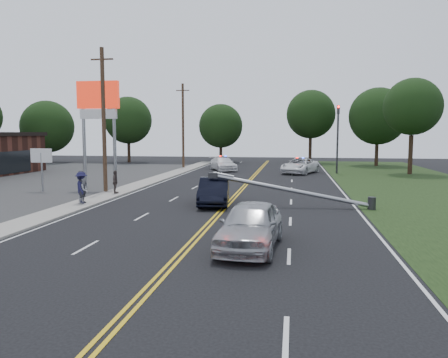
% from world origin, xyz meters
% --- Properties ---
extents(ground, '(120.00, 120.00, 0.00)m').
position_xyz_m(ground, '(0.00, 0.00, 0.00)').
color(ground, black).
rests_on(ground, ground).
extents(sidewalk, '(1.80, 70.00, 0.12)m').
position_xyz_m(sidewalk, '(-8.40, 10.00, 0.06)').
color(sidewalk, gray).
rests_on(sidewalk, ground).
extents(centerline_yellow, '(0.36, 80.00, 0.00)m').
position_xyz_m(centerline_yellow, '(0.00, 10.00, 0.01)').
color(centerline_yellow, gold).
rests_on(centerline_yellow, ground).
extents(pylon_sign, '(3.20, 0.35, 8.00)m').
position_xyz_m(pylon_sign, '(-10.50, 14.00, 6.00)').
color(pylon_sign, gray).
rests_on(pylon_sign, ground).
extents(small_sign, '(1.60, 0.14, 3.10)m').
position_xyz_m(small_sign, '(-14.00, 12.00, 2.33)').
color(small_sign, gray).
rests_on(small_sign, ground).
extents(traffic_signal, '(0.28, 0.41, 7.05)m').
position_xyz_m(traffic_signal, '(8.30, 30.00, 4.21)').
color(traffic_signal, '#2D2D30').
rests_on(traffic_signal, ground).
extents(fallen_streetlight, '(9.36, 0.44, 1.91)m').
position_xyz_m(fallen_streetlight, '(4.19, 8.00, 0.92)').
color(fallen_streetlight, '#2D2D30').
rests_on(fallen_streetlight, ground).
extents(utility_pole_mid, '(1.60, 0.28, 10.00)m').
position_xyz_m(utility_pole_mid, '(-9.20, 12.00, 5.08)').
color(utility_pole_mid, '#382619').
rests_on(utility_pole_mid, ground).
extents(utility_pole_far, '(1.60, 0.28, 10.00)m').
position_xyz_m(utility_pole_far, '(-9.20, 34.00, 5.08)').
color(utility_pole_far, '#382619').
rests_on(utility_pole_far, ground).
extents(tree_4, '(7.35, 7.35, 8.79)m').
position_xyz_m(tree_4, '(-30.76, 40.88, 5.11)').
color(tree_4, black).
rests_on(tree_4, ground).
extents(tree_5, '(6.72, 6.72, 9.39)m').
position_xyz_m(tree_5, '(-19.68, 43.39, 6.03)').
color(tree_5, black).
rests_on(tree_5, ground).
extents(tree_6, '(6.31, 6.31, 8.39)m').
position_xyz_m(tree_6, '(-6.64, 45.90, 5.23)').
color(tree_6, black).
rests_on(tree_6, ground).
extents(tree_7, '(6.79, 6.79, 10.23)m').
position_xyz_m(tree_7, '(6.14, 46.29, 6.83)').
color(tree_7, black).
rests_on(tree_7, ground).
extents(tree_8, '(7.29, 7.29, 10.00)m').
position_xyz_m(tree_8, '(14.39, 41.94, 6.34)').
color(tree_8, black).
rests_on(tree_8, ground).
extents(tree_9, '(5.75, 5.75, 9.74)m').
position_xyz_m(tree_9, '(15.63, 30.34, 6.84)').
color(tree_9, black).
rests_on(tree_9, ground).
extents(crashed_sedan, '(2.26, 4.96, 1.58)m').
position_xyz_m(crashed_sedan, '(-0.78, 8.31, 0.79)').
color(crashed_sedan, black).
rests_on(crashed_sedan, ground).
extents(waiting_sedan, '(2.38, 5.15, 1.71)m').
position_xyz_m(waiting_sedan, '(2.29, -1.12, 0.85)').
color(waiting_sedan, '#A6A8AE').
rests_on(waiting_sedan, ground).
extents(emergency_a, '(4.49, 6.26, 1.58)m').
position_xyz_m(emergency_a, '(4.49, 29.36, 0.79)').
color(emergency_a, white).
rests_on(emergency_a, ground).
extents(emergency_b, '(4.19, 5.68, 1.53)m').
position_xyz_m(emergency_b, '(-4.01, 31.52, 0.77)').
color(emergency_b, white).
rests_on(emergency_b, ground).
extents(bystander_a, '(0.47, 0.71, 1.91)m').
position_xyz_m(bystander_a, '(-8.29, 6.85, 1.07)').
color(bystander_a, '#23242A').
rests_on(bystander_a, sidewalk).
extents(bystander_b, '(0.65, 0.80, 1.55)m').
position_xyz_m(bystander_b, '(-8.25, 6.86, 0.90)').
color(bystander_b, silver).
rests_on(bystander_b, sidewalk).
extents(bystander_c, '(1.18, 1.39, 1.86)m').
position_xyz_m(bystander_c, '(-8.33, 6.81, 1.05)').
color(bystander_c, '#181739').
rests_on(bystander_c, sidewalk).
extents(bystander_d, '(0.58, 0.98, 1.57)m').
position_xyz_m(bystander_d, '(-8.09, 11.10, 0.90)').
color(bystander_d, '#4F433F').
rests_on(bystander_d, sidewalk).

